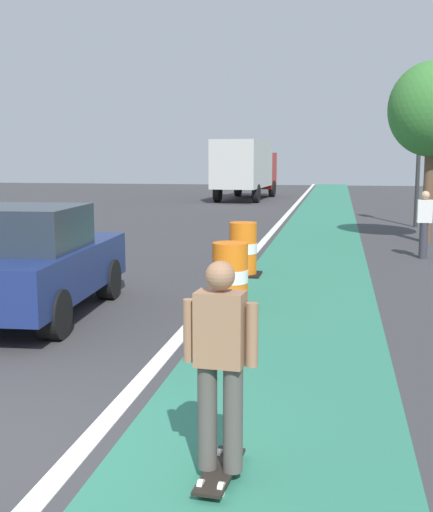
# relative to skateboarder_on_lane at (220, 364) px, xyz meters

# --- Properties ---
(bike_lane_strip) EXTENTS (2.50, 80.00, 0.01)m
(bike_lane_strip) POSITION_rel_skateboarder_on_lane_xyz_m (0.26, 12.06, -0.91)
(bike_lane_strip) COLOR #2D755B
(bike_lane_strip) RESTS_ON ground
(lane_divider_stripe) EXTENTS (0.20, 80.00, 0.01)m
(lane_divider_stripe) POSITION_rel_skateboarder_on_lane_xyz_m (-1.24, 12.06, -0.91)
(lane_divider_stripe) COLOR silver
(lane_divider_stripe) RESTS_ON ground
(skateboarder_on_lane) EXTENTS (0.57, 0.82, 1.69)m
(skateboarder_on_lane) POSITION_rel_skateboarder_on_lane_xyz_m (0.00, 0.00, 0.00)
(skateboarder_on_lane) COLOR black
(skateboarder_on_lane) RESTS_ON ground
(parked_sedan_nearest) EXTENTS (2.10, 4.20, 1.70)m
(parked_sedan_nearest) POSITION_rel_skateboarder_on_lane_xyz_m (-3.76, 4.57, -0.08)
(parked_sedan_nearest) COLOR navy
(parked_sedan_nearest) RESTS_ON ground
(traffic_barrel_front) EXTENTS (0.73, 0.73, 1.09)m
(traffic_barrel_front) POSITION_rel_skateboarder_on_lane_xyz_m (-0.81, 5.45, -0.38)
(traffic_barrel_front) COLOR orange
(traffic_barrel_front) RESTS_ON ground
(traffic_barrel_mid) EXTENTS (0.73, 0.73, 1.09)m
(traffic_barrel_mid) POSITION_rel_skateboarder_on_lane_xyz_m (-1.06, 8.59, -0.38)
(traffic_barrel_mid) COLOR orange
(traffic_barrel_mid) RESTS_ON ground
(delivery_truck_down_block) EXTENTS (2.77, 7.73, 3.23)m
(delivery_truck_down_block) POSITION_rel_skateboarder_on_lane_xyz_m (-4.23, 31.61, 0.94)
(delivery_truck_down_block) COLOR beige
(delivery_truck_down_block) RESTS_ON ground
(traffic_light_corner) EXTENTS (0.41, 0.32, 5.10)m
(traffic_light_corner) POSITION_rel_skateboarder_on_lane_xyz_m (3.47, 18.79, 2.59)
(traffic_light_corner) COLOR #2D2D2D
(traffic_light_corner) RESTS_ON ground
(pedestrian_crossing) EXTENTS (0.34, 0.20, 1.61)m
(pedestrian_crossing) POSITION_rel_skateboarder_on_lane_xyz_m (2.86, 11.59, -0.05)
(pedestrian_crossing) COLOR #33333D
(pedestrian_crossing) RESTS_ON ground
(street_tree_sidewalk) EXTENTS (2.40, 2.40, 5.00)m
(street_tree_sidewalk) POSITION_rel_skateboarder_on_lane_xyz_m (3.31, 14.67, 2.76)
(street_tree_sidewalk) COLOR brown
(street_tree_sidewalk) RESTS_ON ground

